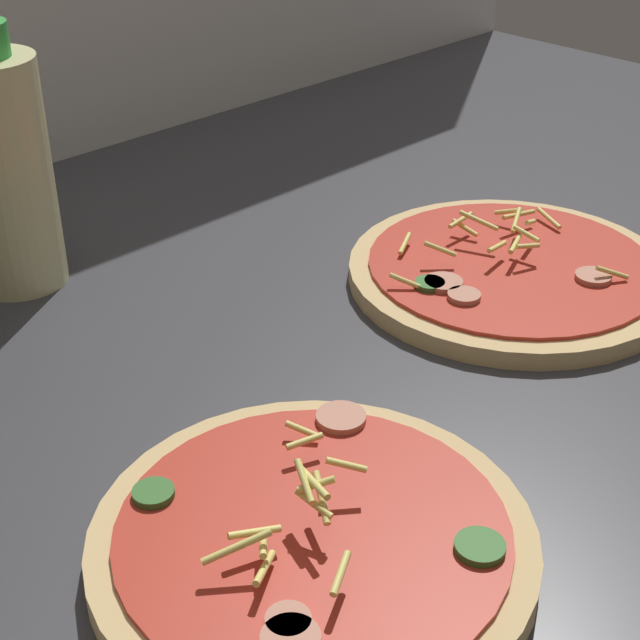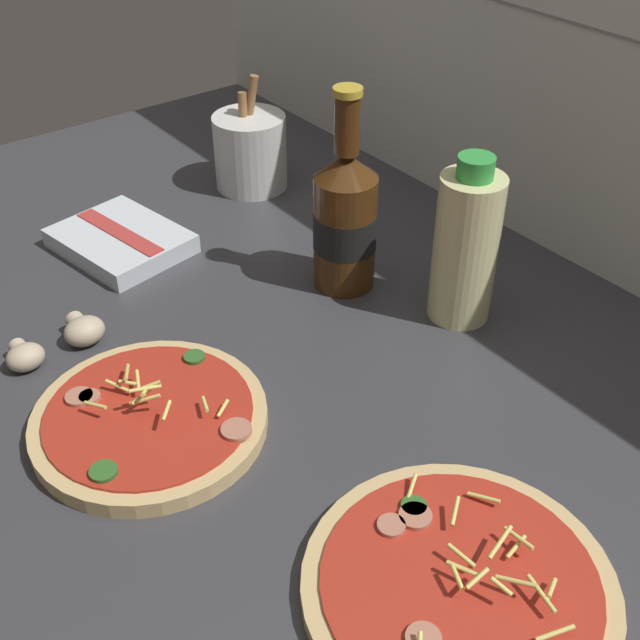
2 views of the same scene
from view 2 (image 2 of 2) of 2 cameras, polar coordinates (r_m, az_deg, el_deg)
counter_slab at (r=76.88cm, az=-1.93°, el=-8.72°), size 160.00×90.00×2.50cm
pizza_near at (r=77.59cm, az=-12.01°, el=-6.90°), size 22.18×22.18×5.30cm
pizza_far at (r=65.31cm, az=10.14°, el=-17.92°), size 24.22×24.22×4.22cm
beer_bottle at (r=91.21cm, az=1.80°, el=7.24°), size 7.30×7.30×23.82cm
oil_bottle at (r=87.06cm, az=10.33°, el=5.18°), size 6.96×6.96×19.15cm
mushroom_left at (r=89.15cm, az=-16.46°, el=-0.68°), size 4.61×4.39×3.07cm
mushroom_right at (r=87.70cm, az=-20.26°, el=-2.42°), size 4.15×3.95×2.77cm
utensil_crock at (r=115.32cm, az=-4.98°, el=11.88°), size 10.18×10.18×15.86cm
dish_towel at (r=104.43cm, az=-13.99°, el=5.50°), size 17.88×15.22×2.56cm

